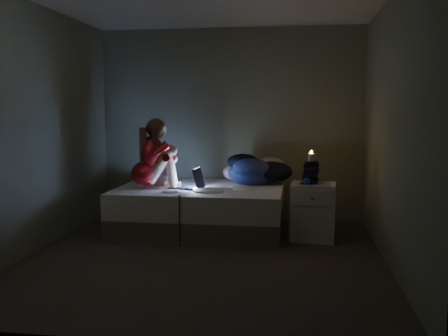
% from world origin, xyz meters
% --- Properties ---
extents(floor, '(3.60, 3.80, 0.02)m').
position_xyz_m(floor, '(0.00, 0.00, -0.01)').
color(floor, black).
rests_on(floor, ground).
extents(wall_back, '(3.60, 0.02, 2.60)m').
position_xyz_m(wall_back, '(0.00, 1.91, 1.30)').
color(wall_back, slate).
rests_on(wall_back, ground).
extents(wall_front, '(3.60, 0.02, 2.60)m').
position_xyz_m(wall_front, '(0.00, -1.91, 1.30)').
color(wall_front, slate).
rests_on(wall_front, ground).
extents(wall_left, '(0.02, 3.80, 2.60)m').
position_xyz_m(wall_left, '(-1.81, 0.00, 1.30)').
color(wall_left, slate).
rests_on(wall_left, ground).
extents(wall_right, '(0.02, 3.80, 2.60)m').
position_xyz_m(wall_right, '(1.81, 0.00, 1.30)').
color(wall_right, slate).
rests_on(wall_right, ground).
extents(bed, '(2.00, 1.50, 0.55)m').
position_xyz_m(bed, '(-0.25, 1.10, 0.28)').
color(bed, beige).
rests_on(bed, ground).
extents(pillow, '(0.41, 0.29, 0.12)m').
position_xyz_m(pillow, '(-0.89, 1.29, 0.61)').
color(pillow, white).
rests_on(pillow, bed).
extents(woman, '(0.60, 0.47, 0.85)m').
position_xyz_m(woman, '(-0.89, 0.86, 0.98)').
color(woman, '#A9141B').
rests_on(woman, bed).
extents(laptop, '(0.41, 0.32, 0.27)m').
position_xyz_m(laptop, '(-0.40, 0.91, 0.68)').
color(laptop, black).
rests_on(laptop, bed).
extents(clothes_pile, '(0.81, 0.73, 0.40)m').
position_xyz_m(clothes_pile, '(0.36, 1.43, 0.75)').
color(clothes_pile, navy).
rests_on(clothes_pile, bed).
extents(nightstand, '(0.53, 0.48, 0.66)m').
position_xyz_m(nightstand, '(1.11, 0.85, 0.33)').
color(nightstand, silver).
rests_on(nightstand, ground).
extents(book_stack, '(0.19, 0.25, 0.27)m').
position_xyz_m(book_stack, '(1.08, 0.88, 0.79)').
color(book_stack, black).
rests_on(book_stack, nightstand).
extents(candle, '(0.07, 0.07, 0.08)m').
position_xyz_m(candle, '(1.08, 0.88, 0.97)').
color(candle, beige).
rests_on(candle, book_stack).
extents(phone, '(0.08, 0.14, 0.01)m').
position_xyz_m(phone, '(1.00, 0.80, 0.66)').
color(phone, black).
rests_on(phone, nightstand).
extents(blue_orb, '(0.08, 0.08, 0.08)m').
position_xyz_m(blue_orb, '(1.04, 0.74, 0.70)').
color(blue_orb, navy).
rests_on(blue_orb, nightstand).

